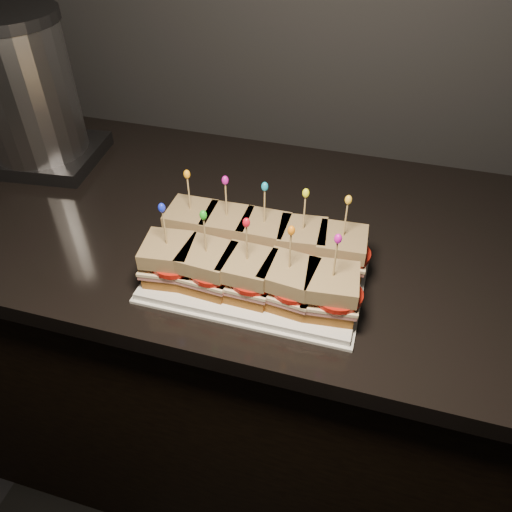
# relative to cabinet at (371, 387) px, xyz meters

# --- Properties ---
(cabinet) EXTENTS (2.58, 0.68, 0.87)m
(cabinet) POSITION_rel_cabinet_xyz_m (0.00, 0.00, 0.00)
(cabinet) COLOR black
(cabinet) RESTS_ON ground
(granite_slab) EXTENTS (2.62, 0.72, 0.04)m
(granite_slab) POSITION_rel_cabinet_xyz_m (0.00, 0.00, 0.45)
(granite_slab) COLOR black
(granite_slab) RESTS_ON cabinet
(platter) EXTENTS (0.38, 0.23, 0.02)m
(platter) POSITION_rel_cabinet_xyz_m (-0.26, -0.17, 0.48)
(platter) COLOR white
(platter) RESTS_ON granite_slab
(platter_rim) EXTENTS (0.39, 0.25, 0.01)m
(platter_rim) POSITION_rel_cabinet_xyz_m (-0.26, -0.17, 0.47)
(platter_rim) COLOR white
(platter_rim) RESTS_ON granite_slab
(sandwich_0_bread_bot) EXTENTS (0.08, 0.08, 0.02)m
(sandwich_0_bread_bot) POSITION_rel_cabinet_xyz_m (-0.41, -0.11, 0.50)
(sandwich_0_bread_bot) COLOR brown
(sandwich_0_bread_bot) RESTS_ON platter
(sandwich_0_ham) EXTENTS (0.09, 0.09, 0.01)m
(sandwich_0_ham) POSITION_rel_cabinet_xyz_m (-0.41, -0.11, 0.52)
(sandwich_0_ham) COLOR #B66A5F
(sandwich_0_ham) RESTS_ON sandwich_0_bread_bot
(sandwich_0_cheese) EXTENTS (0.09, 0.09, 0.01)m
(sandwich_0_cheese) POSITION_rel_cabinet_xyz_m (-0.41, -0.11, 0.52)
(sandwich_0_cheese) COLOR beige
(sandwich_0_cheese) RESTS_ON sandwich_0_ham
(sandwich_0_tomato) EXTENTS (0.08, 0.08, 0.01)m
(sandwich_0_tomato) POSITION_rel_cabinet_xyz_m (-0.39, -0.12, 0.53)
(sandwich_0_tomato) COLOR #B4180D
(sandwich_0_tomato) RESTS_ON sandwich_0_cheese
(sandwich_0_bread_top) EXTENTS (0.09, 0.09, 0.03)m
(sandwich_0_bread_top) POSITION_rel_cabinet_xyz_m (-0.41, -0.11, 0.55)
(sandwich_0_bread_top) COLOR #4D2B10
(sandwich_0_bread_top) RESTS_ON sandwich_0_tomato
(sandwich_0_pick) EXTENTS (0.00, 0.00, 0.09)m
(sandwich_0_pick) POSITION_rel_cabinet_xyz_m (-0.41, -0.11, 0.59)
(sandwich_0_pick) COLOR tan
(sandwich_0_pick) RESTS_ON sandwich_0_bread_top
(sandwich_0_frill) EXTENTS (0.01, 0.01, 0.02)m
(sandwich_0_frill) POSITION_rel_cabinet_xyz_m (-0.41, -0.11, 0.64)
(sandwich_0_frill) COLOR #FE9D14
(sandwich_0_frill) RESTS_ON sandwich_0_pick
(sandwich_1_bread_bot) EXTENTS (0.09, 0.09, 0.02)m
(sandwich_1_bread_bot) POSITION_rel_cabinet_xyz_m (-0.34, -0.11, 0.50)
(sandwich_1_bread_bot) COLOR brown
(sandwich_1_bread_bot) RESTS_ON platter
(sandwich_1_ham) EXTENTS (0.09, 0.09, 0.01)m
(sandwich_1_ham) POSITION_rel_cabinet_xyz_m (-0.34, -0.11, 0.52)
(sandwich_1_ham) COLOR #B66A5F
(sandwich_1_ham) RESTS_ON sandwich_1_bread_bot
(sandwich_1_cheese) EXTENTS (0.10, 0.09, 0.01)m
(sandwich_1_cheese) POSITION_rel_cabinet_xyz_m (-0.34, -0.11, 0.52)
(sandwich_1_cheese) COLOR beige
(sandwich_1_cheese) RESTS_ON sandwich_1_ham
(sandwich_1_tomato) EXTENTS (0.08, 0.08, 0.01)m
(sandwich_1_tomato) POSITION_rel_cabinet_xyz_m (-0.32, -0.12, 0.53)
(sandwich_1_tomato) COLOR #B4180D
(sandwich_1_tomato) RESTS_ON sandwich_1_cheese
(sandwich_1_bread_top) EXTENTS (0.09, 0.09, 0.03)m
(sandwich_1_bread_top) POSITION_rel_cabinet_xyz_m (-0.34, -0.11, 0.55)
(sandwich_1_bread_top) COLOR #4D2B10
(sandwich_1_bread_top) RESTS_ON sandwich_1_tomato
(sandwich_1_pick) EXTENTS (0.00, 0.00, 0.09)m
(sandwich_1_pick) POSITION_rel_cabinet_xyz_m (-0.34, -0.11, 0.59)
(sandwich_1_pick) COLOR tan
(sandwich_1_pick) RESTS_ON sandwich_1_bread_top
(sandwich_1_frill) EXTENTS (0.01, 0.01, 0.02)m
(sandwich_1_frill) POSITION_rel_cabinet_xyz_m (-0.34, -0.11, 0.64)
(sandwich_1_frill) COLOR #C2129D
(sandwich_1_frill) RESTS_ON sandwich_1_pick
(sandwich_2_bread_bot) EXTENTS (0.08, 0.08, 0.02)m
(sandwich_2_bread_bot) POSITION_rel_cabinet_xyz_m (-0.26, -0.11, 0.50)
(sandwich_2_bread_bot) COLOR brown
(sandwich_2_bread_bot) RESTS_ON platter
(sandwich_2_ham) EXTENTS (0.09, 0.09, 0.01)m
(sandwich_2_ham) POSITION_rel_cabinet_xyz_m (-0.26, -0.11, 0.52)
(sandwich_2_ham) COLOR #B66A5F
(sandwich_2_ham) RESTS_ON sandwich_2_bread_bot
(sandwich_2_cheese) EXTENTS (0.09, 0.09, 0.01)m
(sandwich_2_cheese) POSITION_rel_cabinet_xyz_m (-0.26, -0.11, 0.52)
(sandwich_2_cheese) COLOR beige
(sandwich_2_cheese) RESTS_ON sandwich_2_ham
(sandwich_2_tomato) EXTENTS (0.08, 0.08, 0.01)m
(sandwich_2_tomato) POSITION_rel_cabinet_xyz_m (-0.25, -0.12, 0.53)
(sandwich_2_tomato) COLOR #B4180D
(sandwich_2_tomato) RESTS_ON sandwich_2_cheese
(sandwich_2_bread_top) EXTENTS (0.09, 0.09, 0.03)m
(sandwich_2_bread_top) POSITION_rel_cabinet_xyz_m (-0.26, -0.11, 0.55)
(sandwich_2_bread_top) COLOR #4D2B10
(sandwich_2_bread_top) RESTS_ON sandwich_2_tomato
(sandwich_2_pick) EXTENTS (0.00, 0.00, 0.09)m
(sandwich_2_pick) POSITION_rel_cabinet_xyz_m (-0.26, -0.11, 0.59)
(sandwich_2_pick) COLOR tan
(sandwich_2_pick) RESTS_ON sandwich_2_bread_top
(sandwich_2_frill) EXTENTS (0.01, 0.01, 0.02)m
(sandwich_2_frill) POSITION_rel_cabinet_xyz_m (-0.26, -0.11, 0.64)
(sandwich_2_frill) COLOR #1299C2
(sandwich_2_frill) RESTS_ON sandwich_2_pick
(sandwich_3_bread_bot) EXTENTS (0.09, 0.09, 0.02)m
(sandwich_3_bread_bot) POSITION_rel_cabinet_xyz_m (-0.19, -0.11, 0.50)
(sandwich_3_bread_bot) COLOR brown
(sandwich_3_bread_bot) RESTS_ON platter
(sandwich_3_ham) EXTENTS (0.10, 0.10, 0.01)m
(sandwich_3_ham) POSITION_rel_cabinet_xyz_m (-0.19, -0.11, 0.52)
(sandwich_3_ham) COLOR #B66A5F
(sandwich_3_ham) RESTS_ON sandwich_3_bread_bot
(sandwich_3_cheese) EXTENTS (0.10, 0.10, 0.01)m
(sandwich_3_cheese) POSITION_rel_cabinet_xyz_m (-0.19, -0.11, 0.52)
(sandwich_3_cheese) COLOR beige
(sandwich_3_cheese) RESTS_ON sandwich_3_ham
(sandwich_3_tomato) EXTENTS (0.08, 0.08, 0.01)m
(sandwich_3_tomato) POSITION_rel_cabinet_xyz_m (-0.18, -0.12, 0.53)
(sandwich_3_tomato) COLOR #B4180D
(sandwich_3_tomato) RESTS_ON sandwich_3_cheese
(sandwich_3_bread_top) EXTENTS (0.09, 0.09, 0.03)m
(sandwich_3_bread_top) POSITION_rel_cabinet_xyz_m (-0.19, -0.11, 0.55)
(sandwich_3_bread_top) COLOR #4D2B10
(sandwich_3_bread_top) RESTS_ON sandwich_3_tomato
(sandwich_3_pick) EXTENTS (0.00, 0.00, 0.09)m
(sandwich_3_pick) POSITION_rel_cabinet_xyz_m (-0.19, -0.11, 0.59)
(sandwich_3_pick) COLOR tan
(sandwich_3_pick) RESTS_ON sandwich_3_bread_top
(sandwich_3_frill) EXTENTS (0.01, 0.01, 0.02)m
(sandwich_3_frill) POSITION_rel_cabinet_xyz_m (-0.19, -0.11, 0.64)
(sandwich_3_frill) COLOR #F2FC18
(sandwich_3_frill) RESTS_ON sandwich_3_pick
(sandwich_4_bread_bot) EXTENTS (0.09, 0.09, 0.02)m
(sandwich_4_bread_bot) POSITION_rel_cabinet_xyz_m (-0.12, -0.11, 0.50)
(sandwich_4_bread_bot) COLOR brown
(sandwich_4_bread_bot) RESTS_ON platter
(sandwich_4_ham) EXTENTS (0.10, 0.09, 0.01)m
(sandwich_4_ham) POSITION_rel_cabinet_xyz_m (-0.12, -0.11, 0.52)
(sandwich_4_ham) COLOR #B66A5F
(sandwich_4_ham) RESTS_ON sandwich_4_bread_bot
(sandwich_4_cheese) EXTENTS (0.10, 0.09, 0.01)m
(sandwich_4_cheese) POSITION_rel_cabinet_xyz_m (-0.12, -0.11, 0.52)
(sandwich_4_cheese) COLOR beige
(sandwich_4_cheese) RESTS_ON sandwich_4_ham
(sandwich_4_tomato) EXTENTS (0.08, 0.08, 0.01)m
(sandwich_4_tomato) POSITION_rel_cabinet_xyz_m (-0.11, -0.12, 0.53)
(sandwich_4_tomato) COLOR #B4180D
(sandwich_4_tomato) RESTS_ON sandwich_4_cheese
(sandwich_4_bread_top) EXTENTS (0.09, 0.09, 0.03)m
(sandwich_4_bread_top) POSITION_rel_cabinet_xyz_m (-0.12, -0.11, 0.55)
(sandwich_4_bread_top) COLOR #4D2B10
(sandwich_4_bread_top) RESTS_ON sandwich_4_tomato
(sandwich_4_pick) EXTENTS (0.00, 0.00, 0.09)m
(sandwich_4_pick) POSITION_rel_cabinet_xyz_m (-0.12, -0.11, 0.59)
(sandwich_4_pick) COLOR tan
(sandwich_4_pick) RESTS_ON sandwich_4_bread_top
(sandwich_4_frill) EXTENTS (0.01, 0.01, 0.02)m
(sandwich_4_frill) POSITION_rel_cabinet_xyz_m (-0.12, -0.11, 0.64)
(sandwich_4_frill) COLOR yellow
(sandwich_4_frill) RESTS_ON sandwich_4_pick
(sandwich_5_bread_bot) EXTENTS (0.09, 0.09, 0.02)m
(sandwich_5_bread_bot) POSITION_rel_cabinet_xyz_m (-0.41, -0.22, 0.50)
(sandwich_5_bread_bot) COLOR brown
(sandwich_5_bread_bot) RESTS_ON platter
(sandwich_5_ham) EXTENTS (0.10, 0.10, 0.01)m
(sandwich_5_ham) POSITION_rel_cabinet_xyz_m (-0.41, -0.22, 0.52)
(sandwich_5_ham) COLOR #B66A5F
(sandwich_5_ham) RESTS_ON sandwich_5_bread_bot
(sandwich_5_cheese) EXTENTS (0.10, 0.10, 0.01)m
(sandwich_5_cheese) POSITION_rel_cabinet_xyz_m (-0.41, -0.22, 0.52)
(sandwich_5_cheese) COLOR beige
(sandwich_5_cheese) RESTS_ON sandwich_5_ham
(sandwich_5_tomato) EXTENTS (0.08, 0.08, 0.01)m
(sandwich_5_tomato) POSITION_rel_cabinet_xyz_m (-0.39, -0.23, 0.53)
(sandwich_5_tomato) COLOR #B4180D
(sandwich_5_tomato) RESTS_ON sandwich_5_cheese
(sandwich_5_bread_top) EXTENTS (0.09, 0.09, 0.03)m
(sandwich_5_bread_top) POSITION_rel_cabinet_xyz_m (-0.41, -0.22, 0.55)
(sandwich_5_bread_top) COLOR #4D2B10
(sandwich_5_bread_top) RESTS_ON sandwich_5_tomato
(sandwich_5_pick) EXTENTS (0.00, 0.00, 0.09)m
(sandwich_5_pick) POSITION_rel_cabinet_xyz_m (-0.41, -0.22, 0.59)
(sandwich_5_pick) COLOR tan
(sandwich_5_pick) RESTS_ON sandwich_5_bread_top
(sandwich_5_frill) EXTENTS (0.01, 0.01, 0.02)m
(sandwich_5_frill) POSITION_rel_cabinet_xyz_m (-0.41, -0.22, 0.64)
(sandwich_5_frill) COLOR #1526DF
(sandwich_5_frill) RESTS_ON sandwich_5_pick
(sandwich_6_bread_bot) EXTENTS (0.09, 0.09, 0.02)m
(sandwich_6_bread_bot) POSITION_rel_cabinet_xyz_m (-0.34, -0.22, 0.50)
(sandwich_6_bread_bot) COLOR brown
(sandwich_6_bread_bot) RESTS_ON platter
(sandwich_6_ham) EXTENTS (0.10, 0.09, 0.01)m
(sandwich_6_ham) POSITION_rel_cabinet_xyz_m (-0.34, -0.22, 0.52)
(sandwich_6_ham) COLOR #B66A5F
(sandwich_6_ham) RESTS_ON sandwich_6_bread_bot
(sandwich_6_cheese) EXTENTS (0.10, 0.10, 0.01)m
(sandwich_6_cheese) POSITION_rel_cabinet_xyz_m (-0.34, -0.22, 0.52)
(sandwich_6_cheese) COLOR beige
(sandwich_6_cheese) RESTS_ON sandwich_6_ham
(sandwich_6_tomato) EXTENTS (0.08, 0.08, 0.01)m
(sandwich_6_tomato) POSITION_rel_cabinet_xyz_m (-0.32, -0.23, 0.53)
(sandwich_6_tomato) COLOR #B4180D
(sandwich_6_tomato) RESTS_ON sandwich_6_cheese
(sandwich_6_bread_top) EXTENTS (0.09, 0.09, 0.03)m
(sandwich_6_bread_top) POSITION_rel_cabinet_xyz_m (-0.34, -0.22, 0.55)
(sandwich_6_bread_top) COLOR #4D2B10
(sandwich_6_bread_top) RESTS_ON sandwich_6_tomato
(sandwich_6_pick) EXTENTS (0.00, 0.00, 0.09)m
(sandwich_6_pick) POSITION_rel_cabinet_xyz_m (-0.34, -0.22, 0.59)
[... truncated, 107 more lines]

